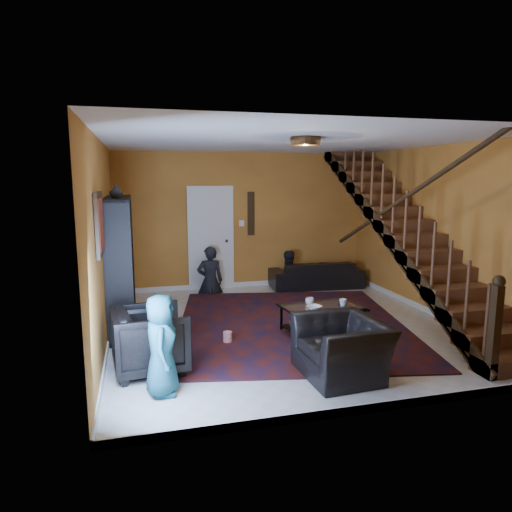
{
  "coord_description": "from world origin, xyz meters",
  "views": [
    {
      "loc": [
        -2.13,
        -6.48,
        2.27
      ],
      "look_at": [
        -0.35,
        0.4,
        1.06
      ],
      "focal_mm": 32.0,
      "sensor_mm": 36.0,
      "label": 1
    }
  ],
  "objects": [
    {
      "name": "coffee_table",
      "position": [
        0.42,
        -0.48,
        0.24
      ],
      "size": [
        1.19,
        0.79,
        0.43
      ],
      "rotation": [
        0.0,
        0.0,
        0.13
      ],
      "color": "black",
      "rests_on": "floor"
    },
    {
      "name": "staircase",
      "position": [
        2.12,
        -0.0,
        1.4
      ],
      "size": [
        0.95,
        5.02,
        3.18
      ],
      "color": "brown",
      "rests_on": "floor"
    },
    {
      "name": "framed_picture",
      "position": [
        -2.57,
        -0.9,
        1.75
      ],
      "size": [
        0.04,
        0.74,
        0.74
      ],
      "primitive_type": "cube",
      "color": "#94351A",
      "rests_on": "room"
    },
    {
      "name": "bowl",
      "position": [
        0.25,
        -0.6,
        0.45
      ],
      "size": [
        0.26,
        0.26,
        0.05
      ],
      "primitive_type": "imported",
      "rotation": [
        0.0,
        0.0,
        0.32
      ],
      "color": "#999999",
      "rests_on": "coffee_table"
    },
    {
      "name": "person_adult_a",
      "position": [
        -0.79,
        2.35,
        0.25
      ],
      "size": [
        0.54,
        0.38,
        1.4
      ],
      "primitive_type": "imported",
      "rotation": [
        0.0,
        0.0,
        3.06
      ],
      "color": "black",
      "rests_on": "sofa"
    },
    {
      "name": "door",
      "position": [
        -0.7,
        2.73,
        1.02
      ],
      "size": [
        0.82,
        0.05,
        2.05
      ],
      "primitive_type": "cube",
      "color": "silver",
      "rests_on": "floor"
    },
    {
      "name": "cup_b",
      "position": [
        0.72,
        -0.54,
        0.48
      ],
      "size": [
        0.11,
        0.11,
        0.1
      ],
      "primitive_type": "imported",
      "rotation": [
        0.0,
        0.0,
        -0.05
      ],
      "color": "#999999",
      "rests_on": "coffee_table"
    },
    {
      "name": "room",
      "position": [
        -1.33,
        1.33,
        0.05
      ],
      "size": [
        5.5,
        5.5,
        5.5
      ],
      "color": "orange",
      "rests_on": "ground"
    },
    {
      "name": "cup_a",
      "position": [
        0.28,
        -0.35,
        0.48
      ],
      "size": [
        0.15,
        0.15,
        0.1
      ],
      "primitive_type": "imported",
      "rotation": [
        0.0,
        0.0,
        -0.27
      ],
      "color": "#999999",
      "rests_on": "coffee_table"
    },
    {
      "name": "popcorn_bucket",
      "position": [
        -0.99,
        -0.49,
        0.09
      ],
      "size": [
        0.16,
        0.16,
        0.14
      ],
      "primitive_type": "cylinder",
      "rotation": [
        0.0,
        0.0,
        0.36
      ],
      "color": "red",
      "rests_on": "rug"
    },
    {
      "name": "armchair_left",
      "position": [
        -2.05,
        -1.18,
        0.39
      ],
      "size": [
        0.93,
        0.91,
        0.77
      ],
      "primitive_type": "imported",
      "rotation": [
        0.0,
        0.0,
        1.68
      ],
      "color": "black",
      "rests_on": "floor"
    },
    {
      "name": "armchair_right",
      "position": [
        0.1,
        -1.86,
        0.33
      ],
      "size": [
        0.95,
        1.07,
        0.66
      ],
      "primitive_type": "imported",
      "rotation": [
        0.0,
        0.0,
        -1.51
      ],
      "color": "black",
      "rests_on": "floor"
    },
    {
      "name": "sofa",
      "position": [
        1.45,
        2.3,
        0.28
      ],
      "size": [
        1.96,
        0.88,
        0.56
      ],
      "primitive_type": "imported",
      "rotation": [
        0.0,
        0.0,
        3.07
      ],
      "color": "black",
      "rests_on": "floor"
    },
    {
      "name": "vase",
      "position": [
        -2.41,
        0.1,
        2.1
      ],
      "size": [
        0.18,
        0.18,
        0.19
      ],
      "primitive_type": "imported",
      "color": "#999999",
      "rests_on": "bookshelf"
    },
    {
      "name": "floor",
      "position": [
        0.0,
        0.0,
        0.0
      ],
      "size": [
        5.5,
        5.5,
        0.0
      ],
      "primitive_type": "plane",
      "color": "beige",
      "rests_on": "ground"
    },
    {
      "name": "person_adult_b",
      "position": [
        0.83,
        2.35,
        0.17
      ],
      "size": [
        0.65,
        0.53,
        1.25
      ],
      "primitive_type": "imported",
      "rotation": [
        0.0,
        0.0,
        3.24
      ],
      "color": "black",
      "rests_on": "sofa"
    },
    {
      "name": "rug",
      "position": [
        0.13,
        0.05,
        0.01
      ],
      "size": [
        4.15,
        4.54,
        0.02
      ],
      "primitive_type": "cube",
      "rotation": [
        0.0,
        0.0,
        -0.19
      ],
      "color": "#43130C",
      "rests_on": "floor"
    },
    {
      "name": "person_child",
      "position": [
        -1.95,
        -1.82,
        0.55
      ],
      "size": [
        0.39,
        0.56,
        1.09
      ],
      "primitive_type": "imported",
      "rotation": [
        0.0,
        0.0,
        1.48
      ],
      "color": "#184D5B",
      "rests_on": "armchair_left"
    },
    {
      "name": "wall_hanging",
      "position": [
        0.15,
        2.73,
        1.55
      ],
      "size": [
        0.14,
        0.03,
        0.9
      ],
      "primitive_type": "cube",
      "color": "black",
      "rests_on": "room"
    },
    {
      "name": "bookshelf",
      "position": [
        -2.4,
        0.6,
        0.96
      ],
      "size": [
        0.35,
        1.8,
        2.0
      ],
      "color": "black",
      "rests_on": "floor"
    },
    {
      "name": "ceiling_fixture",
      "position": [
        0.0,
        -0.8,
        2.74
      ],
      "size": [
        0.4,
        0.4,
        0.1
      ],
      "primitive_type": "cylinder",
      "color": "#3F2814",
      "rests_on": "room"
    }
  ]
}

